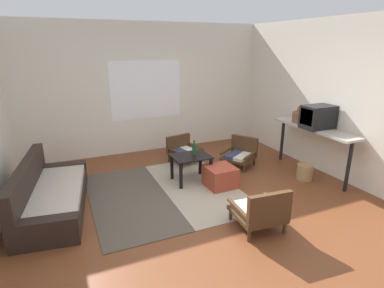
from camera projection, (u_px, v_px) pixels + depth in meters
name	position (u px, v px, depth m)	size (l,w,h in m)	color
ground_plane	(209.00, 214.00, 4.29)	(7.80, 7.80, 0.00)	brown
far_wall_with_window	(145.00, 89.00, 6.54)	(5.60, 0.13, 2.70)	silver
side_wall_right	(344.00, 101.00, 5.16)	(0.12, 6.60, 2.70)	silver
area_rug	(165.00, 192.00, 4.90)	(2.28, 2.36, 0.01)	#4C4238
couch	(50.00, 196.00, 4.34)	(1.05, 2.06, 0.71)	black
coffee_table	(191.00, 161.00, 5.20)	(0.62, 0.50, 0.47)	black
armchair_by_window	(183.00, 150.00, 6.13)	(0.65, 0.64, 0.52)	#472D19
armchair_striped_foreground	(261.00, 211.00, 3.83)	(0.63, 0.63, 0.59)	#472D19
armchair_corner	(240.00, 153.00, 5.97)	(0.74, 0.75, 0.54)	#472D19
ottoman_orange	(220.00, 177.00, 5.07)	(0.46, 0.46, 0.35)	#993D28
console_shelf	(314.00, 133.00, 5.41)	(0.37, 1.70, 0.87)	#B2AD9E
crt_television	(318.00, 117.00, 5.26)	(0.54, 0.36, 0.39)	black
clay_vase	(300.00, 116.00, 5.67)	(0.26, 0.26, 0.31)	brown
glass_bottle	(194.00, 149.00, 5.22)	(0.07, 0.07, 0.24)	#194723
wicker_basket	(305.00, 172.00, 5.35)	(0.27, 0.27, 0.27)	#9E7A4C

